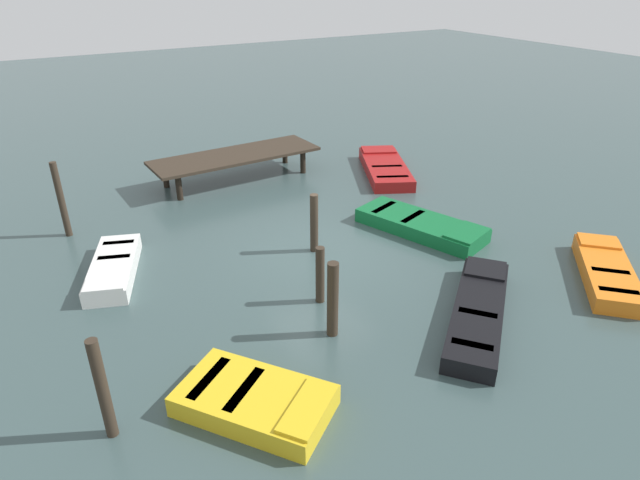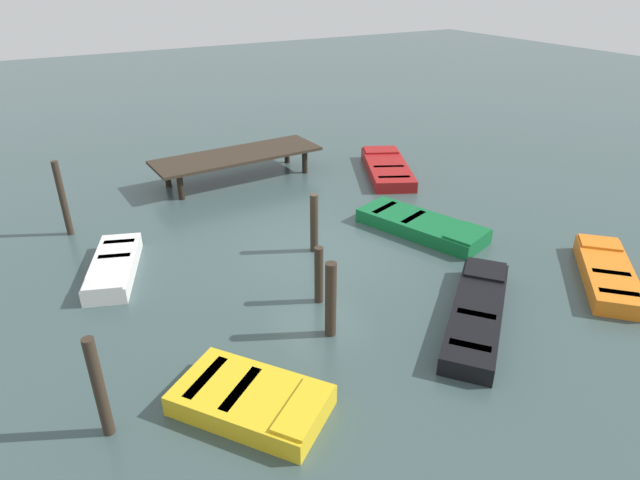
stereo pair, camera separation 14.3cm
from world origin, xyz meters
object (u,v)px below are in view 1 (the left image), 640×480
mooring_piling_mid_left (333,300)px  mooring_piling_center (61,200)px  rowboat_orange (607,272)px  rowboat_green (422,225)px  rowboat_black (478,311)px  mooring_piling_far_right (103,390)px  rowboat_yellow (256,400)px  mooring_piling_near_right (314,223)px  rowboat_white (114,268)px  mooring_piling_far_left (320,275)px  rowboat_red (385,168)px  dock_segment (236,157)px

mooring_piling_mid_left → mooring_piling_center: mooring_piling_center is taller
rowboat_orange → rowboat_green: same height
rowboat_black → mooring_piling_far_right: (-7.58, 0.64, 0.75)m
rowboat_yellow → mooring_piling_center: bearing=154.8°
rowboat_green → rowboat_yellow: bearing=-79.0°
rowboat_black → rowboat_green: 4.36m
mooring_piling_center → rowboat_black: bearing=-51.2°
mooring_piling_mid_left → rowboat_black: bearing=-20.8°
rowboat_green → mooring_piling_mid_left: mooring_piling_mid_left is taller
rowboat_orange → mooring_piling_near_right: 7.36m
rowboat_green → mooring_piling_far_right: size_ratio=2.06×
rowboat_green → mooring_piling_mid_left: (-4.74, -2.86, 0.64)m
rowboat_white → mooring_piling_mid_left: size_ratio=1.81×
rowboat_black → rowboat_yellow: bearing=140.5°
rowboat_black → mooring_piling_far_right: 7.64m
mooring_piling_far_left → mooring_piling_mid_left: bearing=-108.4°
rowboat_white → mooring_piling_center: size_ratio=1.41×
rowboat_white → mooring_piling_far_right: size_ratio=1.60×
rowboat_white → mooring_piling_far_left: mooring_piling_far_left is taller
rowboat_green → mooring_piling_near_right: bearing=-118.7°
mooring_piling_near_right → mooring_piling_center: size_ratio=0.75×
rowboat_white → mooring_piling_near_right: mooring_piling_near_right is taller
mooring_piling_far_right → rowboat_black: bearing=-4.9°
rowboat_black → mooring_piling_far_left: (-2.62, 2.35, 0.48)m
rowboat_red → mooring_piling_near_right: 6.58m
dock_segment → mooring_piling_far_right: bearing=-125.1°
dock_segment → rowboat_green: (2.99, -6.63, -0.63)m
rowboat_orange → rowboat_red: 8.84m
rowboat_white → mooring_piling_far_right: 5.43m
rowboat_yellow → mooring_piling_far_left: (2.68, 2.40, 0.48)m
rowboat_yellow → rowboat_white: bearing=154.4°
rowboat_green → rowboat_red: size_ratio=0.96×
rowboat_black → rowboat_red: bearing=26.3°
mooring_piling_center → rowboat_orange: bearing=-39.7°
rowboat_green → rowboat_white: 8.42m
rowboat_green → mooring_piling_near_right: (-3.25, 0.56, 0.60)m
rowboat_green → mooring_piling_far_right: mooring_piling_far_right is taller
rowboat_orange → mooring_piling_far_left: 7.11m
rowboat_black → rowboat_yellow: same height
mooring_piling_mid_left → mooring_piling_far_left: (0.40, 1.20, -0.16)m
dock_segment → mooring_piling_far_left: size_ratio=4.30×
rowboat_yellow → rowboat_red: 12.42m
rowboat_orange → rowboat_white: bearing=103.9°
rowboat_red → mooring_piling_far_right: (-11.30, -7.86, 0.75)m
dock_segment → mooring_piling_far_left: bearing=-102.1°
rowboat_white → mooring_piling_center: bearing=-147.8°
rowboat_red → mooring_piling_far_left: 8.85m
rowboat_orange → mooring_piling_far_left: (-6.57, 2.69, 0.48)m
rowboat_black → rowboat_yellow: (-5.30, -0.05, 0.00)m
mooring_piling_center → mooring_piling_mid_left: bearing=-62.0°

